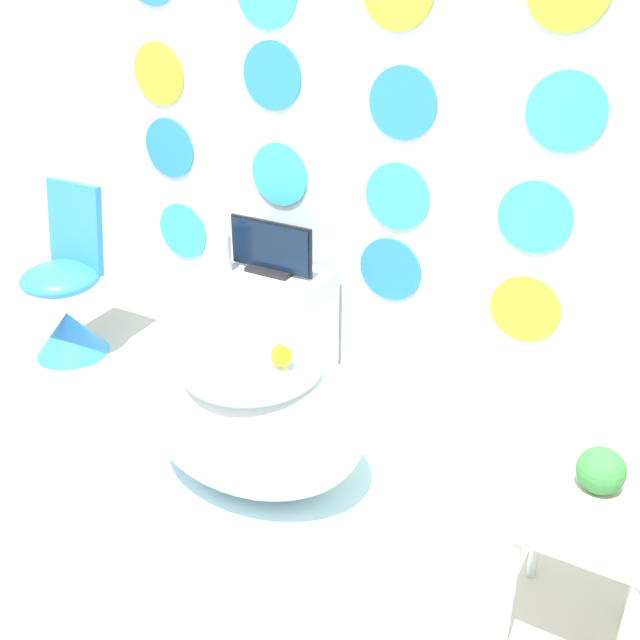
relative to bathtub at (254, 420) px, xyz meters
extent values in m
plane|color=#BCB29E|center=(-0.16, -0.85, -0.26)|extent=(12.00, 12.00, 0.00)
cube|color=white|center=(-0.16, 0.94, 1.04)|extent=(4.51, 0.04, 2.60)
cylinder|color=#3DC6D6|center=(-1.04, 0.91, 0.27)|extent=(0.29, 0.01, 0.29)
cylinder|color=#2D8CE0|center=(-0.47, 0.91, 0.27)|extent=(0.29, 0.01, 0.29)
cylinder|color=#2D8CE0|center=(0.14, 0.91, 0.30)|extent=(0.29, 0.01, 0.29)
cylinder|color=#B2D633|center=(0.75, 0.91, 0.26)|extent=(0.29, 0.01, 0.29)
cylinder|color=#2D8CE0|center=(-1.08, 0.91, 0.70)|extent=(0.29, 0.01, 0.29)
cylinder|color=#3DC6D6|center=(-0.44, 0.91, 0.65)|extent=(0.29, 0.01, 0.29)
cylinder|color=#3DC6D6|center=(0.15, 0.91, 0.65)|extent=(0.29, 0.01, 0.29)
cylinder|color=#3DC6D6|center=(0.74, 0.91, 0.66)|extent=(0.29, 0.01, 0.29)
cylinder|color=#B2D633|center=(-1.10, 0.91, 1.05)|extent=(0.29, 0.01, 0.29)
cylinder|color=#2D8CE0|center=(-0.46, 0.91, 1.09)|extent=(0.29, 0.01, 0.29)
cylinder|color=#2D8CE0|center=(0.16, 0.91, 1.04)|extent=(0.29, 0.01, 0.29)
cylinder|color=#3DC6D6|center=(0.80, 0.91, 1.07)|extent=(0.29, 0.01, 0.29)
cube|color=silver|center=(-0.02, -0.10, -0.26)|extent=(1.10, 0.96, 0.01)
ellipsoid|color=white|center=(0.00, 0.00, 0.00)|extent=(0.88, 0.63, 0.52)
cylinder|color=#B2DBEA|center=(0.00, 0.00, 0.24)|extent=(0.52, 0.52, 0.01)
sphere|color=yellow|center=(0.11, 0.03, 0.30)|extent=(0.08, 0.08, 0.08)
sphere|color=yellow|center=(0.11, 0.02, 0.33)|extent=(0.05, 0.05, 0.05)
cone|color=orange|center=(0.11, 0.00, 0.33)|extent=(0.02, 0.02, 0.02)
cone|color=#338CE0|center=(-1.35, 0.34, -0.15)|extent=(0.36, 0.36, 0.23)
ellipsoid|color=#338CE0|center=(-1.35, 0.34, 0.15)|extent=(0.38, 0.38, 0.13)
cube|color=#338CE0|center=(-1.35, 0.48, 0.37)|extent=(0.32, 0.10, 0.44)
cube|color=silver|center=(-0.37, 0.72, 0.00)|extent=(0.54, 0.33, 0.51)
cube|color=white|center=(-0.37, 0.56, 0.09)|extent=(0.46, 0.01, 0.14)
cube|color=black|center=(-0.37, 0.72, 0.26)|extent=(0.22, 0.12, 0.02)
cube|color=black|center=(-0.37, 0.73, 0.38)|extent=(0.42, 0.01, 0.23)
cube|color=#0F1E38|center=(-0.37, 0.72, 0.38)|extent=(0.40, 0.01, 0.21)
cylinder|color=white|center=(-0.58, 0.62, 0.34)|extent=(0.09, 0.09, 0.18)
cylinder|color=white|center=(-0.58, 0.62, 0.45)|extent=(0.05, 0.05, 0.03)
cube|color=silver|center=(1.24, -0.16, 0.20)|extent=(0.36, 0.39, 0.02)
cylinder|color=silver|center=(1.09, -0.33, -0.04)|extent=(0.03, 0.03, 0.45)
cylinder|color=silver|center=(1.09, 0.01, -0.04)|extent=(0.03, 0.03, 0.45)
cylinder|color=beige|center=(1.24, -0.16, 0.26)|extent=(0.13, 0.13, 0.09)
sphere|color=#3D8E42|center=(1.24, -0.16, 0.36)|extent=(0.13, 0.13, 0.13)
camera|label=1|loc=(1.36, -1.92, 1.66)|focal=42.00mm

